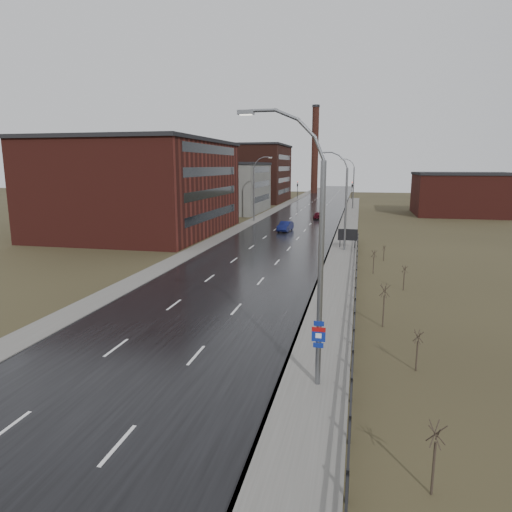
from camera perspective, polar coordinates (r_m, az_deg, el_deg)
The scene contains 26 objects.
ground at distance 22.24m, azimuth -16.98°, elevation -15.41°, with size 320.00×320.00×0.00m, color #2D2819.
road at distance 78.40m, azimuth 5.13°, elevation 4.03°, with size 14.00×300.00×0.06m, color black.
sidewalk_right at distance 53.03m, azimuth 10.71°, elevation 0.49°, with size 3.20×180.00×0.18m, color #595651.
curb_right at distance 53.10m, azimuth 9.07°, elevation 0.56°, with size 0.16×180.00×0.18m, color slate.
sidewalk_left at distance 79.89m, azimuth -0.72°, elevation 4.23°, with size 2.40×260.00×0.12m, color #595651.
warehouse_near at distance 69.61m, azimuth -14.12°, elevation 8.40°, with size 22.44×28.56×13.50m.
warehouse_mid at distance 99.33m, azimuth -3.84°, elevation 8.59°, with size 16.32×20.40×10.50m.
warehouse_far at distance 129.48m, azimuth -2.17°, elevation 10.32°, with size 26.52×24.48×15.50m.
building_right at distance 101.26m, azimuth 24.33°, elevation 7.11°, with size 18.36×16.32×8.50m.
smokestack at distance 168.00m, azimuth 7.38°, elevation 13.08°, with size 2.70×2.70×30.70m.
streetlight_main at distance 19.55m, azimuth 7.18°, elevation 0.14°, with size 3.91×0.29×12.11m.
streetlight_right_mid at distance 53.29m, azimuth 10.87°, elevation 6.77°, with size 3.36×0.28×11.35m.
streetlight_left at distance 81.23m, azimuth -0.06°, elevation 8.44°, with size 3.36×0.28×11.35m.
streetlight_right_far at distance 107.20m, azimuth 11.94°, elevation 8.87°, with size 3.36×0.28×11.35m.
guardrail at distance 36.57m, azimuth 12.38°, elevation -3.42°, with size 0.10×53.05×1.10m.
shrub_a at distance 15.77m, azimuth 21.39°, elevation -22.36°, with size 0.56×0.59×2.37m.
shrub_b at distance 23.71m, azimuth 19.50°, elevation -10.98°, with size 0.49×0.52×2.05m.
shrub_c at distance 29.15m, azimuth 15.69°, elevation -5.84°, with size 0.64×0.67×2.71m.
shrub_d at distance 38.12m, azimuth 18.02°, elevation -2.54°, with size 0.49×0.51×2.04m.
shrub_e at distance 43.23m, azimuth 14.49°, elevation -0.63°, with size 0.53×0.55×2.21m.
shrub_f at distance 49.35m, azimuth 15.70°, elevation 0.40°, with size 0.40×0.42×1.65m.
billboard at distance 55.33m, azimuth 11.39°, elevation 2.55°, with size 2.30×0.17×2.41m.
traffic_light_left at distance 138.42m, azimuth 5.22°, elevation 9.03°, with size 0.58×2.73×5.30m.
traffic_light_right at distance 137.23m, azimuth 11.94°, elevation 8.82°, with size 0.58×2.73×5.30m.
car_near at distance 69.21m, azimuth 3.68°, elevation 3.69°, with size 1.56×4.47×1.47m, color #0D1344.
car_far at distance 86.06m, azimuth 7.82°, elevation 5.04°, with size 1.60×3.98×1.36m, color #430B15.
Camera 1 is at (10.30, -17.11, 9.79)m, focal length 32.00 mm.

